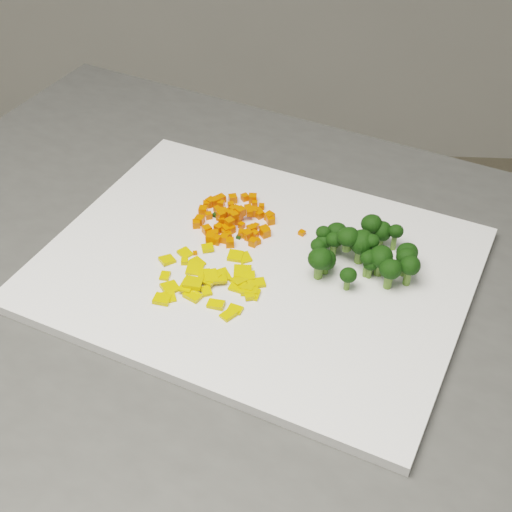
# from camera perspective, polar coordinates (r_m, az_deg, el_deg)

# --- Properties ---
(counter_block) EXTENTS (1.15, 1.01, 0.90)m
(counter_block) POSITION_cam_1_polar(r_m,az_deg,el_deg) (1.12, -0.40, -18.95)
(counter_block) COLOR #484845
(counter_block) RESTS_ON ground
(cutting_board) EXTENTS (0.55, 0.49, 0.01)m
(cutting_board) POSITION_cam_1_polar(r_m,az_deg,el_deg) (0.78, -0.00, -0.89)
(cutting_board) COLOR white
(cutting_board) RESTS_ON counter_block
(carrot_pile) EXTENTS (0.10, 0.10, 0.03)m
(carrot_pile) POSITION_cam_1_polar(r_m,az_deg,el_deg) (0.82, -1.47, 3.46)
(carrot_pile) COLOR #EF4C02
(carrot_pile) RESTS_ON cutting_board
(pepper_pile) EXTENTS (0.12, 0.12, 0.02)m
(pepper_pile) POSITION_cam_1_polar(r_m,az_deg,el_deg) (0.75, -4.08, -1.60)
(pepper_pile) COLOR #DEAD0B
(pepper_pile) RESTS_ON cutting_board
(broccoli_pile) EXTENTS (0.12, 0.12, 0.06)m
(broccoli_pile) POSITION_cam_1_polar(r_m,az_deg,el_deg) (0.75, 8.36, 0.32)
(broccoli_pile) COLOR black
(broccoli_pile) RESTS_ON cutting_board
(carrot_cube_0) EXTENTS (0.01, 0.01, 0.01)m
(carrot_cube_0) POSITION_cam_1_polar(r_m,az_deg,el_deg) (0.82, -1.77, 3.23)
(carrot_cube_0) COLOR #EF4C02
(carrot_cube_0) RESTS_ON carrot_pile
(carrot_cube_1) EXTENTS (0.01, 0.01, 0.01)m
(carrot_cube_1) POSITION_cam_1_polar(r_m,az_deg,el_deg) (0.86, -1.86, 4.60)
(carrot_cube_1) COLOR #EF4C02
(carrot_cube_1) RESTS_ON carrot_pile
(carrot_cube_2) EXTENTS (0.01, 0.01, 0.01)m
(carrot_cube_2) POSITION_cam_1_polar(r_m,az_deg,el_deg) (0.82, -2.79, 3.28)
(carrot_cube_2) COLOR #EF4C02
(carrot_cube_2) RESTS_ON carrot_pile
(carrot_cube_3) EXTENTS (0.01, 0.01, 0.01)m
(carrot_cube_3) POSITION_cam_1_polar(r_m,az_deg,el_deg) (0.86, -0.26, 4.65)
(carrot_cube_3) COLOR #EF4C02
(carrot_cube_3) RESTS_ON carrot_pile
(carrot_cube_4) EXTENTS (0.01, 0.01, 0.01)m
(carrot_cube_4) POSITION_cam_1_polar(r_m,az_deg,el_deg) (0.81, -3.95, 2.10)
(carrot_cube_4) COLOR #EF4C02
(carrot_cube_4) RESTS_ON carrot_pile
(carrot_cube_5) EXTENTS (0.01, 0.01, 0.01)m
(carrot_cube_5) POSITION_cam_1_polar(r_m,az_deg,el_deg) (0.83, -0.22, 3.57)
(carrot_cube_5) COLOR #EF4C02
(carrot_cube_5) RESTS_ON carrot_pile
(carrot_cube_6) EXTENTS (0.01, 0.01, 0.01)m
(carrot_cube_6) POSITION_cam_1_polar(r_m,az_deg,el_deg) (0.84, -2.04, 4.10)
(carrot_cube_6) COLOR #EF4C02
(carrot_cube_6) RESTS_ON carrot_pile
(carrot_cube_7) EXTENTS (0.01, 0.01, 0.01)m
(carrot_cube_7) POSITION_cam_1_polar(r_m,az_deg,el_deg) (0.80, -2.22, 1.67)
(carrot_cube_7) COLOR #EF4C02
(carrot_cube_7) RESTS_ON carrot_pile
(carrot_cube_8) EXTENTS (0.01, 0.01, 0.01)m
(carrot_cube_8) POSITION_cam_1_polar(r_m,az_deg,el_deg) (0.82, -0.01, 2.39)
(carrot_cube_8) COLOR #EF4C02
(carrot_cube_8) RESTS_ON carrot_pile
(carrot_cube_9) EXTENTS (0.01, 0.01, 0.01)m
(carrot_cube_9) POSITION_cam_1_polar(r_m,az_deg,el_deg) (0.85, -3.40, 4.26)
(carrot_cube_9) COLOR #EF4C02
(carrot_cube_9) RESTS_ON carrot_pile
(carrot_cube_10) EXTENTS (0.01, 0.01, 0.01)m
(carrot_cube_10) POSITION_cam_1_polar(r_m,az_deg,el_deg) (0.80, -1.15, 1.79)
(carrot_cube_10) COLOR #EF4C02
(carrot_cube_10) RESTS_ON carrot_pile
(carrot_cube_11) EXTENTS (0.01, 0.01, 0.01)m
(carrot_cube_11) POSITION_cam_1_polar(r_m,az_deg,el_deg) (0.85, -0.10, 4.21)
(carrot_cube_11) COLOR #EF4C02
(carrot_cube_11) RESTS_ON carrot_pile
(carrot_cube_12) EXTENTS (0.01, 0.01, 0.01)m
(carrot_cube_12) POSITION_cam_1_polar(r_m,az_deg,el_deg) (0.80, -3.65, 1.72)
(carrot_cube_12) COLOR #EF4C02
(carrot_cube_12) RESTS_ON carrot_pile
(carrot_cube_13) EXTENTS (0.01, 0.01, 0.01)m
(carrot_cube_13) POSITION_cam_1_polar(r_m,az_deg,el_deg) (0.84, -2.19, 3.54)
(carrot_cube_13) COLOR #EF4C02
(carrot_cube_13) RESTS_ON carrot_pile
(carrot_cube_14) EXTENTS (0.01, 0.01, 0.01)m
(carrot_cube_14) POSITION_cam_1_polar(r_m,az_deg,el_deg) (0.85, -3.63, 4.33)
(carrot_cube_14) COLOR #EF4C02
(carrot_cube_14) RESTS_ON carrot_pile
(carrot_cube_15) EXTENTS (0.01, 0.01, 0.01)m
(carrot_cube_15) POSITION_cam_1_polar(r_m,az_deg,el_deg) (0.80, -3.22, 1.30)
(carrot_cube_15) COLOR #EF4C02
(carrot_cube_15) RESTS_ON carrot_pile
(carrot_cube_16) EXTENTS (0.01, 0.01, 0.01)m
(carrot_cube_16) POSITION_cam_1_polar(r_m,az_deg,el_deg) (0.80, 0.73, 1.89)
(carrot_cube_16) COLOR #EF4C02
(carrot_cube_16) RESTS_ON carrot_pile
(carrot_cube_17) EXTENTS (0.01, 0.01, 0.01)m
(carrot_cube_17) POSITION_cam_1_polar(r_m,az_deg,el_deg) (0.86, -0.91, 4.72)
(carrot_cube_17) COLOR #EF4C02
(carrot_cube_17) RESTS_ON carrot_pile
(carrot_cube_18) EXTENTS (0.01, 0.01, 0.01)m
(carrot_cube_18) POSITION_cam_1_polar(r_m,az_deg,el_deg) (0.82, -1.37, 3.43)
(carrot_cube_18) COLOR #EF4C02
(carrot_cube_18) RESTS_ON carrot_pile
(carrot_cube_19) EXTENTS (0.01, 0.01, 0.01)m
(carrot_cube_19) POSITION_cam_1_polar(r_m,az_deg,el_deg) (0.82, -1.38, 3.25)
(carrot_cube_19) COLOR #EF4C02
(carrot_cube_19) RESTS_ON carrot_pile
(carrot_cube_20) EXTENTS (0.01, 0.01, 0.01)m
(carrot_cube_20) POSITION_cam_1_polar(r_m,az_deg,el_deg) (0.83, -1.57, 3.67)
(carrot_cube_20) COLOR #EF4C02
(carrot_cube_20) RESTS_ON carrot_pile
(carrot_cube_21) EXTENTS (0.01, 0.01, 0.01)m
(carrot_cube_21) POSITION_cam_1_polar(r_m,az_deg,el_deg) (0.81, -2.78, 2.13)
(carrot_cube_21) COLOR #EF4C02
(carrot_cube_21) RESTS_ON carrot_pile
(carrot_cube_22) EXTENTS (0.01, 0.01, 0.01)m
(carrot_cube_22) POSITION_cam_1_polar(r_m,az_deg,el_deg) (0.82, -2.69, 3.46)
(carrot_cube_22) COLOR #EF4C02
(carrot_cube_22) RESTS_ON carrot_pile
(carrot_cube_23) EXTENTS (0.01, 0.01, 0.01)m
(carrot_cube_23) POSITION_cam_1_polar(r_m,az_deg,el_deg) (0.82, -2.06, 3.39)
(carrot_cube_23) COLOR #EF4C02
(carrot_cube_23) RESTS_ON carrot_pile
(carrot_cube_24) EXTENTS (0.01, 0.01, 0.01)m
(carrot_cube_24) POSITION_cam_1_polar(r_m,az_deg,el_deg) (0.80, -3.31, 1.76)
(carrot_cube_24) COLOR #EF4C02
(carrot_cube_24) RESTS_ON carrot_pile
(carrot_cube_25) EXTENTS (0.01, 0.01, 0.01)m
(carrot_cube_25) POSITION_cam_1_polar(r_m,az_deg,el_deg) (0.81, -2.04, 2.16)
(carrot_cube_25) COLOR #EF4C02
(carrot_cube_25) RESTS_ON carrot_pile
(carrot_cube_26) EXTENTS (0.01, 0.01, 0.01)m
(carrot_cube_26) POSITION_cam_1_polar(r_m,az_deg,el_deg) (0.82, -2.79, 2.90)
(carrot_cube_26) COLOR #EF4C02
(carrot_cube_26) RESTS_ON carrot_pile
(carrot_cube_27) EXTENTS (0.01, 0.01, 0.01)m
(carrot_cube_27) POSITION_cam_1_polar(r_m,az_deg,el_deg) (0.79, -0.23, 1.10)
(carrot_cube_27) COLOR #EF4C02
(carrot_cube_27) RESTS_ON carrot_pile
(carrot_cube_28) EXTENTS (0.01, 0.01, 0.01)m
(carrot_cube_28) POSITION_cam_1_polar(r_m,az_deg,el_deg) (0.81, -3.76, 1.87)
(carrot_cube_28) COLOR #EF4C02
(carrot_cube_28) RESTS_ON carrot_pile
(carrot_cube_29) EXTENTS (0.01, 0.01, 0.01)m
(carrot_cube_29) POSITION_cam_1_polar(r_m,az_deg,el_deg) (0.85, -3.98, 4.15)
(carrot_cube_29) COLOR #EF4C02
(carrot_cube_29) RESTS_ON carrot_pile
(carrot_cube_30) EXTENTS (0.01, 0.01, 0.01)m
(carrot_cube_30) POSITION_cam_1_polar(r_m,az_deg,el_deg) (0.83, -3.81, 3.25)
(carrot_cube_30) COLOR #EF4C02
(carrot_cube_30) RESTS_ON carrot_pile
(carrot_cube_31) EXTENTS (0.01, 0.01, 0.01)m
(carrot_cube_31) POSITION_cam_1_polar(r_m,az_deg,el_deg) (0.82, -3.12, 2.31)
(carrot_cube_31) COLOR #EF4C02
(carrot_cube_31) RESTS_ON carrot_pile
(carrot_cube_32) EXTENTS (0.01, 0.01, 0.01)m
(carrot_cube_32) POSITION_cam_1_polar(r_m,az_deg,el_deg) (0.83, -1.36, 3.13)
(carrot_cube_32) COLOR #EF4C02
(carrot_cube_32) RESTS_ON carrot_pile
(carrot_cube_33) EXTENTS (0.01, 0.01, 0.01)m
(carrot_cube_33) POSITION_cam_1_polar(r_m,az_deg,el_deg) (0.82, -1.26, 3.57)
(carrot_cube_33) COLOR #EF4C02
(carrot_cube_33) RESTS_ON carrot_pile
(carrot_cube_34) EXTENTS (0.01, 0.01, 0.01)m
(carrot_cube_34) POSITION_cam_1_polar(r_m,az_deg,el_deg) (0.82, -0.53, 3.50)
(carrot_cube_34) COLOR #EF4C02
(carrot_cube_34) RESTS_ON carrot_pile
(carrot_cube_35) EXTENTS (0.01, 0.01, 0.01)m
(carrot_cube_35) POSITION_cam_1_polar(r_m,az_deg,el_deg) (0.83, -1.38, 3.19)
(carrot_cube_35) COLOR #EF4C02
(carrot_cube_35) RESTS_ON carrot_pile
(carrot_cube_36) EXTENTS (0.01, 0.01, 0.01)m
(carrot_cube_36) POSITION_cam_1_polar(r_m,az_deg,el_deg) (0.86, -2.82, 4.60)
(carrot_cube_36) COLOR #EF4C02
(carrot_cube_36) RESTS_ON carrot_pile
(carrot_cube_37) EXTENTS (0.01, 0.01, 0.01)m
(carrot_cube_37) POSITION_cam_1_polar(r_m,az_deg,el_deg) (0.85, 0.45, 3.98)
(carrot_cube_37) COLOR #EF4C02
(carrot_cube_37) RESTS_ON carrot_pile
(carrot_cube_38) EXTENTS (0.01, 0.01, 0.01)m
(carrot_cube_38) POSITION_cam_1_polar(r_m,az_deg,el_deg) (0.81, -2.45, 1.85)
(carrot_cube_38) COLOR #EF4C02
(carrot_cube_38) RESTS_ON carrot_pile
(carrot_cube_39) EXTENTS (0.01, 0.01, 0.01)m
(carrot_cube_39) POSITION_cam_1_polar(r_m,az_deg,el_deg) (0.80, -2.56, 1.41)
(carrot_cube_39) COLOR #EF4C02
(carrot_cube_39) RESTS_ON carrot_pile
(carrot_cube_40) EXTENTS (0.01, 0.01, 0.01)m
(carrot_cube_40) POSITION_cam_1_polar(r_m,az_deg,el_deg) (0.84, -3.14, 3.75)
(carrot_cube_40) COLOR #EF4C02
(carrot_cube_40) RESTS_ON carrot_pile
(carrot_cube_41) EXTENTS (0.01, 0.01, 0.01)m
(carrot_cube_41) POSITION_cam_1_polar(r_m,az_deg,el_deg) (0.80, -0.69, 1.70)
(carrot_cube_41) COLOR #EF4C02
(carrot_cube_41) RESTS_ON carrot_pile
(carrot_cube_42) EXTENTS (0.01, 0.01, 0.01)m
(carrot_cube_42) POSITION_cam_1_polar(r_m,az_deg,el_deg) (0.82, -1.60, 2.92)
(carrot_cube_42) COLOR #EF4C02
(carrot_cube_42) RESTS_ON carrot_pile
(carrot_cube_43) EXTENTS (0.01, 0.01, 0.01)m
(carrot_cube_43) POSITION_cam_1_polar(r_m,az_deg,el_deg) (0.83, 0.28, 3.35)
(carrot_cube_43) COLOR #EF4C02
(carrot_cube_43) RESTS_ON carrot_pile
(carrot_cube_44) EXTENTS (0.01, 0.01, 0.01)m
(carrot_cube_44) POSITION_cam_1_polar(r_m,az_deg,el_deg) (0.83, 1.09, 3.17)
(carrot_cube_44) COLOR #EF4C02
(carrot_cube_44) RESTS_ON carrot_pile
(carrot_cube_45) EXTENTS (0.01, 0.01, 0.01)m
(carrot_cube_45) POSITION_cam_1_polar(r_m,az_deg,el_deg) (0.84, 0.17, 3.54)
(carrot_cube_45) COLOR #EF4C02
(carrot_cube_45) RESTS_ON carrot_pile
(carrot_cube_46) EXTENTS (0.01, 0.01, 0.01)m
(carrot_cube_46) POSITION_cam_1_polar(r_m,az_deg,el_deg) (0.81, -2.33, 2.23)
(carrot_cube_46) COLOR #EF4C02
(carrot_cube_46) RESTS_ON carrot_pile
(carrot_cube_47) EXTENTS (0.01, 0.01, 0.01)m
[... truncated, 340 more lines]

